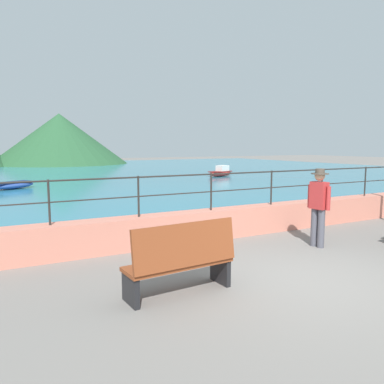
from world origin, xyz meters
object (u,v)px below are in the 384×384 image
at_px(bench_main, 182,259).
at_px(boat_2, 221,172).
at_px(person_walking, 319,204).
at_px(boat_1, 12,185).

xyz_separation_m(bench_main, boat_2, (11.89, 17.84, -0.23)).
distance_m(bench_main, boat_2, 21.44).
xyz_separation_m(person_walking, boat_1, (-5.52, 15.04, -0.72)).
distance_m(bench_main, person_walking, 4.05).
bearing_deg(boat_2, boat_1, -172.60).
distance_m(boat_1, boat_2, 13.63).
relative_size(bench_main, boat_2, 0.70).
distance_m(person_walking, boat_1, 16.04).
xyz_separation_m(person_walking, boat_2, (8.00, 16.79, -0.65)).
height_order(bench_main, boat_1, bench_main).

